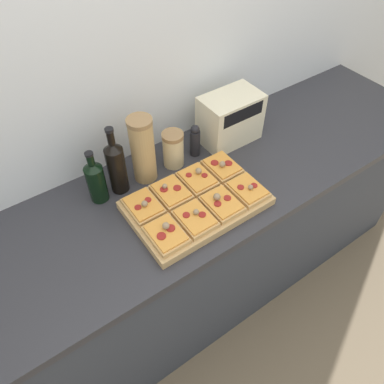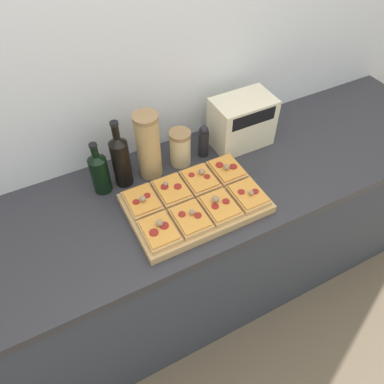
{
  "view_description": "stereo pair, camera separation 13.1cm",
  "coord_description": "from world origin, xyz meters",
  "px_view_note": "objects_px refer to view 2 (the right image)",
  "views": [
    {
      "loc": [
        -0.64,
        -0.57,
        2.04
      ],
      "look_at": [
        -0.06,
        0.25,
        0.95
      ],
      "focal_mm": 35.0,
      "sensor_mm": 36.0,
      "label": 1
    },
    {
      "loc": [
        -0.53,
        -0.64,
        2.04
      ],
      "look_at": [
        -0.06,
        0.25,
        0.95
      ],
      "focal_mm": 35.0,
      "sensor_mm": 36.0,
      "label": 2
    }
  ],
  "objects_px": {
    "wine_bottle": "(121,159)",
    "grain_jar_short": "(180,148)",
    "pepper_mill": "(204,141)",
    "cutting_board": "(195,203)",
    "grain_jar_tall": "(148,146)",
    "toaster_oven": "(242,122)",
    "olive_oil_bottle": "(100,172)"
  },
  "relations": [
    {
      "from": "cutting_board",
      "to": "grain_jar_short",
      "type": "distance_m",
      "value": 0.28
    },
    {
      "from": "wine_bottle",
      "to": "pepper_mill",
      "type": "bearing_deg",
      "value": 0.0
    },
    {
      "from": "grain_jar_tall",
      "to": "pepper_mill",
      "type": "height_order",
      "value": "grain_jar_tall"
    },
    {
      "from": "cutting_board",
      "to": "olive_oil_bottle",
      "type": "bearing_deg",
      "value": 138.5
    },
    {
      "from": "grain_jar_tall",
      "to": "olive_oil_bottle",
      "type": "bearing_deg",
      "value": 180.0
    },
    {
      "from": "olive_oil_bottle",
      "to": "pepper_mill",
      "type": "height_order",
      "value": "olive_oil_bottle"
    },
    {
      "from": "olive_oil_bottle",
      "to": "grain_jar_short",
      "type": "xyz_separation_m",
      "value": [
        0.36,
        -0.0,
        -0.02
      ]
    },
    {
      "from": "olive_oil_bottle",
      "to": "wine_bottle",
      "type": "bearing_deg",
      "value": 0.0
    },
    {
      "from": "olive_oil_bottle",
      "to": "grain_jar_tall",
      "type": "relative_size",
      "value": 0.81
    },
    {
      "from": "wine_bottle",
      "to": "grain_jar_short",
      "type": "xyz_separation_m",
      "value": [
        0.26,
        -0.0,
        -0.04
      ]
    },
    {
      "from": "wine_bottle",
      "to": "grain_jar_short",
      "type": "relative_size",
      "value": 1.86
    },
    {
      "from": "cutting_board",
      "to": "wine_bottle",
      "type": "distance_m",
      "value": 0.35
    },
    {
      "from": "pepper_mill",
      "to": "cutting_board",
      "type": "bearing_deg",
      "value": -124.26
    },
    {
      "from": "grain_jar_tall",
      "to": "grain_jar_short",
      "type": "xyz_separation_m",
      "value": [
        0.14,
        -0.0,
        -0.07
      ]
    },
    {
      "from": "grain_jar_short",
      "to": "olive_oil_bottle",
      "type": "bearing_deg",
      "value": 180.0
    },
    {
      "from": "cutting_board",
      "to": "grain_jar_tall",
      "type": "bearing_deg",
      "value": 107.02
    },
    {
      "from": "pepper_mill",
      "to": "toaster_oven",
      "type": "height_order",
      "value": "toaster_oven"
    },
    {
      "from": "cutting_board",
      "to": "grain_jar_tall",
      "type": "xyz_separation_m",
      "value": [
        -0.08,
        0.26,
        0.13
      ]
    },
    {
      "from": "wine_bottle",
      "to": "grain_jar_short",
      "type": "distance_m",
      "value": 0.27
    },
    {
      "from": "olive_oil_bottle",
      "to": "pepper_mill",
      "type": "relative_size",
      "value": 1.53
    },
    {
      "from": "wine_bottle",
      "to": "pepper_mill",
      "type": "distance_m",
      "value": 0.38
    },
    {
      "from": "pepper_mill",
      "to": "wine_bottle",
      "type": "bearing_deg",
      "value": 180.0
    },
    {
      "from": "grain_jar_tall",
      "to": "grain_jar_short",
      "type": "height_order",
      "value": "grain_jar_tall"
    },
    {
      "from": "olive_oil_bottle",
      "to": "grain_jar_short",
      "type": "relative_size",
      "value": 1.45
    },
    {
      "from": "pepper_mill",
      "to": "toaster_oven",
      "type": "bearing_deg",
      "value": -0.25
    },
    {
      "from": "cutting_board",
      "to": "toaster_oven",
      "type": "relative_size",
      "value": 1.8
    },
    {
      "from": "cutting_board",
      "to": "wine_bottle",
      "type": "relative_size",
      "value": 1.71
    },
    {
      "from": "pepper_mill",
      "to": "grain_jar_short",
      "type": "bearing_deg",
      "value": -180.0
    },
    {
      "from": "grain_jar_tall",
      "to": "grain_jar_short",
      "type": "relative_size",
      "value": 1.79
    },
    {
      "from": "grain_jar_tall",
      "to": "toaster_oven",
      "type": "distance_m",
      "value": 0.45
    },
    {
      "from": "wine_bottle",
      "to": "grain_jar_tall",
      "type": "height_order",
      "value": "wine_bottle"
    },
    {
      "from": "olive_oil_bottle",
      "to": "pepper_mill",
      "type": "xyz_separation_m",
      "value": [
        0.47,
        0.0,
        -0.02
      ]
    }
  ]
}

